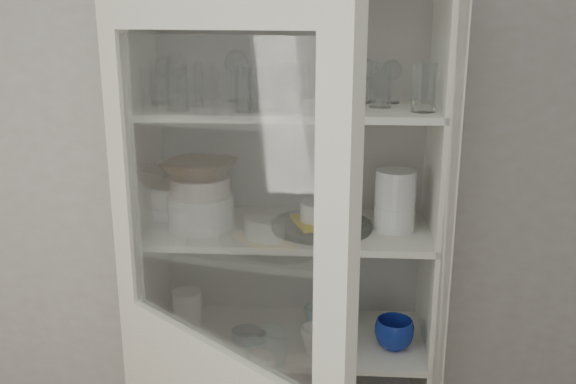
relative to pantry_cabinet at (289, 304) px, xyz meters
The scene contains 34 objects.
wall_back 0.44m from the pantry_cabinet, 140.87° to the left, with size 3.60×0.02×2.60m, color #A6A39A.
pantry_cabinet is the anchor object (origin of this frame).
tumbler_0 0.87m from the pantry_cabinet, 147.93° to the right, with size 0.07×0.07×0.13m, color silver.
tumbler_1 0.83m from the pantry_cabinet, 118.37° to the right, with size 0.08×0.08×0.16m, color silver.
tumbler_2 0.82m from the pantry_cabinet, 102.27° to the right, with size 0.07×0.07×0.15m, color silver.
tumbler_3 0.82m from the pantry_cabinet, 104.28° to the right, with size 0.08×0.08×0.15m, color silver.
tumbler_4 0.82m from the pantry_cabinet, 87.90° to the right, with size 0.07×0.07×0.14m, color silver.
tumbler_5 0.83m from the pantry_cabinet, 49.48° to the right, with size 0.07×0.07×0.13m, color silver.
tumbler_6 0.91m from the pantry_cabinet, 22.60° to the right, with size 0.07×0.07×0.14m, color silver.
tumbler_7 0.89m from the pantry_cabinet, behind, with size 0.07×0.07×0.14m, color silver.
tumbler_8 0.85m from the pantry_cabinet, 165.26° to the right, with size 0.07×0.07×0.13m, color silver.
tumbler_9 0.80m from the pantry_cabinet, 148.97° to the right, with size 0.07×0.07×0.13m, color silver.
tumbler_10 0.79m from the pantry_cabinet, 77.94° to the right, with size 0.07×0.07×0.14m, color silver.
tumbler_11 0.85m from the pantry_cabinet, 12.42° to the right, with size 0.07×0.07×0.14m, color silver.
goblet_0 0.90m from the pantry_cabinet, behind, with size 0.07×0.07×0.17m, color silver, non-canonical shape.
goblet_1 0.84m from the pantry_cabinet, 163.19° to the left, with size 0.08×0.08×0.19m, color silver, non-canonical shape.
goblet_2 0.84m from the pantry_cabinet, 12.02° to the left, with size 0.07×0.07×0.16m, color silver, non-canonical shape.
goblet_3 0.87m from the pantry_cabinet, ahead, with size 0.07×0.07×0.15m, color silver, non-canonical shape.
plate_stack_front 0.48m from the pantry_cabinet, 159.59° to the right, with size 0.22×0.22×0.11m, color white.
plate_stack_back 0.56m from the pantry_cabinet, behind, with size 0.20×0.20×0.11m, color white.
cream_bowl 0.55m from the pantry_cabinet, 159.59° to the right, with size 0.19×0.19×0.06m, color beige.
terracotta_bowl 0.60m from the pantry_cabinet, 159.59° to the right, with size 0.23×0.23×0.06m, color brown.
glass_platter 0.36m from the pantry_cabinet, 37.83° to the right, with size 0.34×0.34×0.02m, color silver.
yellow_trivet 0.37m from the pantry_cabinet, 37.83° to the right, with size 0.17×0.17×0.01m, color gold.
white_ramekin 0.41m from the pantry_cabinet, 37.83° to the right, with size 0.14×0.14×0.06m, color white.
grey_bowl_stack 0.55m from the pantry_cabinet, 13.48° to the right, with size 0.13×0.13×0.20m, color silver.
mug_blue 0.39m from the pantry_cabinet, 21.37° to the right, with size 0.13×0.13×0.10m, color navy.
mug_teal 0.11m from the pantry_cabinet, 17.82° to the right, with size 0.09×0.09×0.09m, color #24717C.
mug_white 0.22m from the pantry_cabinet, 62.55° to the right, with size 0.10×0.10×0.09m, color white.
teal_jar 0.18m from the pantry_cabinet, ahead, with size 0.10×0.10×0.12m.
measuring_cups 0.20m from the pantry_cabinet, 137.50° to the right, with size 0.10×0.10×0.04m, color #B4B5C8.
white_canister 0.37m from the pantry_cabinet, behind, with size 0.11×0.11×0.13m, color white.
tumbler_12 0.79m from the pantry_cabinet, 81.46° to the right, with size 0.07×0.07×0.14m, color silver.
tumbler_13 0.80m from the pantry_cabinet, 117.58° to the right, with size 0.06×0.06×0.12m, color silver.
Camera 1 is at (0.34, -0.67, 1.91)m, focal length 38.00 mm.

